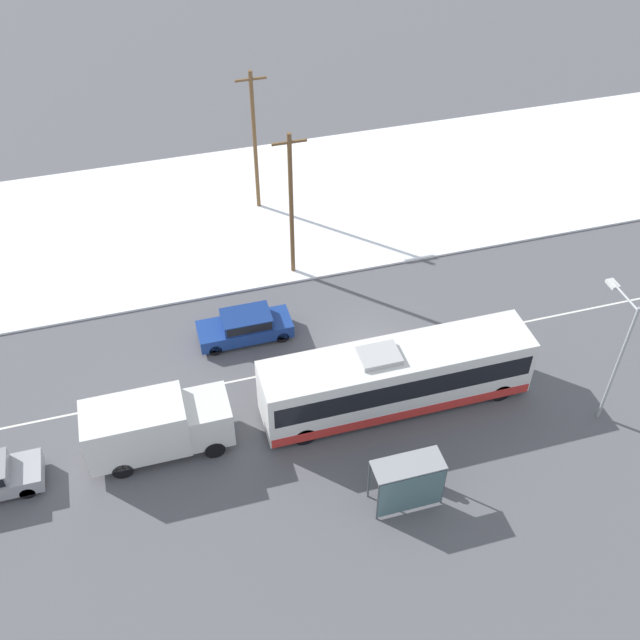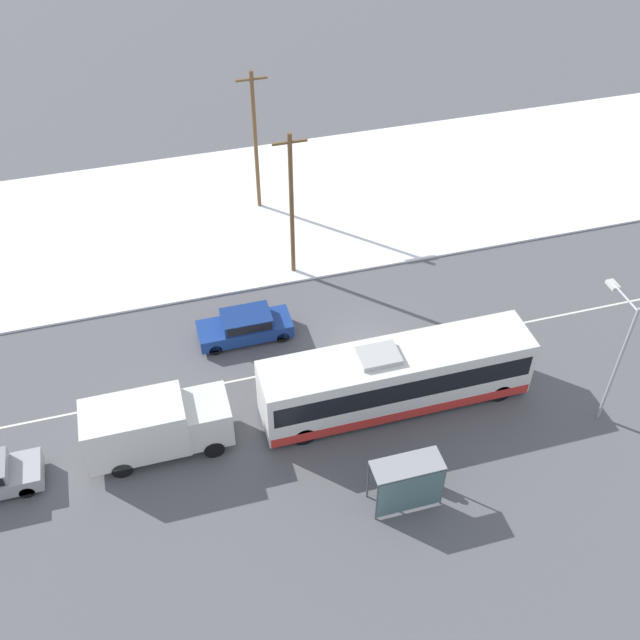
% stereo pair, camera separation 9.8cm
% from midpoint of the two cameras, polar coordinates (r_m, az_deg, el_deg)
% --- Properties ---
extents(ground_plane, '(120.00, 120.00, 0.00)m').
position_cam_midpoint_polar(ground_plane, '(37.62, 3.82, -2.59)').
color(ground_plane, '#56565B').
extents(snow_lot, '(80.00, 15.21, 0.12)m').
position_cam_midpoint_polar(snow_lot, '(48.04, -1.55, 8.95)').
color(snow_lot, white).
rests_on(snow_lot, ground_plane).
extents(lane_marking_center, '(60.00, 0.12, 0.00)m').
position_cam_midpoint_polar(lane_marking_center, '(37.61, 3.82, -2.59)').
color(lane_marking_center, silver).
rests_on(lane_marking_center, ground_plane).
extents(city_bus, '(12.48, 2.57, 3.50)m').
position_cam_midpoint_polar(city_bus, '(34.23, 5.91, -4.40)').
color(city_bus, white).
rests_on(city_bus, ground_plane).
extents(box_truck, '(6.20, 2.30, 2.90)m').
position_cam_midpoint_polar(box_truck, '(33.11, -12.43, -7.85)').
color(box_truck, silver).
rests_on(box_truck, ground_plane).
extents(sedan_car, '(4.75, 1.80, 1.54)m').
position_cam_midpoint_polar(sedan_car, '(38.01, -5.63, -0.38)').
color(sedan_car, navy).
rests_on(sedan_car, ground_plane).
extents(pedestrian_at_stop, '(0.65, 0.29, 1.80)m').
position_cam_midpoint_polar(pedestrian_at_stop, '(31.98, 7.49, -10.82)').
color(pedestrian_at_stop, '#23232D').
rests_on(pedestrian_at_stop, ground_plane).
extents(bus_shelter, '(2.90, 1.20, 2.40)m').
position_cam_midpoint_polar(bus_shelter, '(30.72, 6.87, -12.09)').
color(bus_shelter, gray).
rests_on(bus_shelter, ground_plane).
extents(streetlamp, '(0.36, 2.19, 6.68)m').
position_cam_midpoint_polar(streetlamp, '(34.37, 21.76, -1.78)').
color(streetlamp, '#9EA3A8').
rests_on(streetlamp, ground_plane).
extents(utility_pole_roadside, '(1.80, 0.24, 8.66)m').
position_cam_midpoint_polar(utility_pole_roadside, '(39.80, -2.11, 8.79)').
color(utility_pole_roadside, brown).
rests_on(utility_pole_roadside, ground_plane).
extents(utility_pole_snowlot, '(1.80, 0.24, 8.94)m').
position_cam_midpoint_polar(utility_pole_snowlot, '(45.45, -4.88, 13.48)').
color(utility_pole_snowlot, brown).
rests_on(utility_pole_snowlot, ground_plane).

